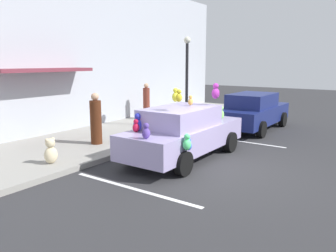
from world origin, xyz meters
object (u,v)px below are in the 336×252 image
(plush_covered_car, at_px, (184,131))
(pedestrian_walking_past, at_px, (96,120))
(teddy_bear_on_sidewalk, at_px, (51,152))
(street_lamp_post, at_px, (187,72))
(pedestrian_near_shopfront, at_px, (146,102))
(parked_sedan_behind, at_px, (253,111))

(plush_covered_car, relative_size, pedestrian_walking_past, 2.67)
(teddy_bear_on_sidewalk, relative_size, street_lamp_post, 0.19)
(pedestrian_walking_past, bearing_deg, teddy_bear_on_sidewalk, -164.03)
(teddy_bear_on_sidewalk, xyz_separation_m, pedestrian_near_shopfront, (7.08, 2.36, 0.47))
(parked_sedan_behind, bearing_deg, pedestrian_near_shopfront, 102.93)
(teddy_bear_on_sidewalk, relative_size, pedestrian_near_shopfront, 0.41)
(street_lamp_post, bearing_deg, parked_sedan_behind, -52.40)
(plush_covered_car, bearing_deg, pedestrian_walking_past, 102.30)
(plush_covered_car, distance_m, street_lamp_post, 4.45)
(parked_sedan_behind, relative_size, pedestrian_near_shopfront, 2.60)
(parked_sedan_behind, bearing_deg, plush_covered_car, 178.67)
(parked_sedan_behind, height_order, pedestrian_walking_past, pedestrian_walking_past)
(plush_covered_car, xyz_separation_m, street_lamp_post, (3.57, 2.12, 1.61))
(pedestrian_walking_past, bearing_deg, parked_sedan_behind, -27.75)
(teddy_bear_on_sidewalk, bearing_deg, parked_sedan_behind, -16.90)
(parked_sedan_behind, xyz_separation_m, street_lamp_post, (-1.72, 2.24, 1.63))
(plush_covered_car, relative_size, pedestrian_near_shopfront, 2.66)
(street_lamp_post, bearing_deg, teddy_bear_on_sidewalk, 177.78)
(street_lamp_post, bearing_deg, pedestrian_walking_past, 168.08)
(pedestrian_near_shopfront, bearing_deg, parked_sedan_behind, -77.07)
(street_lamp_post, bearing_deg, plush_covered_car, -149.35)
(parked_sedan_behind, relative_size, pedestrian_walking_past, 2.61)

